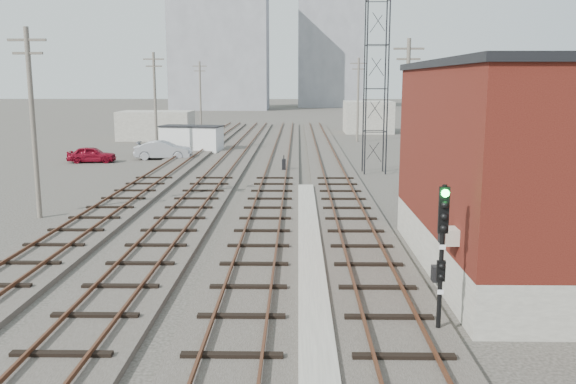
{
  "coord_description": "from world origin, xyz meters",
  "views": [
    {
      "loc": [
        0.03,
        -8.65,
        6.53
      ],
      "look_at": [
        -0.36,
        15.09,
        2.2
      ],
      "focal_mm": 38.0,
      "sensor_mm": 36.0,
      "label": 1
    }
  ],
  "objects_px": {
    "site_trailer": "(192,138)",
    "car_grey": "(162,148)",
    "car_silver": "(163,150)",
    "car_red": "(92,154)",
    "switch_stand": "(284,165)",
    "signal_mast": "(442,249)"
  },
  "relations": [
    {
      "from": "switch_stand",
      "to": "car_red",
      "type": "relative_size",
      "value": 0.3
    },
    {
      "from": "car_grey",
      "to": "car_silver",
      "type": "bearing_deg",
      "value": -171.77
    },
    {
      "from": "site_trailer",
      "to": "car_grey",
      "type": "height_order",
      "value": "site_trailer"
    },
    {
      "from": "car_silver",
      "to": "car_grey",
      "type": "relative_size",
      "value": 1.1
    },
    {
      "from": "signal_mast",
      "to": "site_trailer",
      "type": "xyz_separation_m",
      "value": [
        -13.71,
        42.14,
        -1.11
      ]
    },
    {
      "from": "site_trailer",
      "to": "switch_stand",
      "type": "bearing_deg",
      "value": -45.14
    },
    {
      "from": "switch_stand",
      "to": "car_grey",
      "type": "distance_m",
      "value": 15.33
    },
    {
      "from": "car_silver",
      "to": "signal_mast",
      "type": "bearing_deg",
      "value": -159.34
    },
    {
      "from": "signal_mast",
      "to": "site_trailer",
      "type": "relative_size",
      "value": 0.65
    },
    {
      "from": "car_red",
      "to": "car_grey",
      "type": "xyz_separation_m",
      "value": [
        4.54,
        5.25,
        -0.03
      ]
    },
    {
      "from": "car_red",
      "to": "switch_stand",
      "type": "bearing_deg",
      "value": -113.64
    },
    {
      "from": "car_grey",
      "to": "switch_stand",
      "type": "bearing_deg",
      "value": -139.8
    },
    {
      "from": "switch_stand",
      "to": "site_trailer",
      "type": "relative_size",
      "value": 0.19
    },
    {
      "from": "signal_mast",
      "to": "switch_stand",
      "type": "xyz_separation_m",
      "value": [
        -4.7,
        28.73,
        -1.78
      ]
    },
    {
      "from": "car_red",
      "to": "car_silver",
      "type": "relative_size",
      "value": 0.81
    },
    {
      "from": "car_red",
      "to": "car_silver",
      "type": "bearing_deg",
      "value": -73.39
    },
    {
      "from": "car_silver",
      "to": "car_grey",
      "type": "distance_m",
      "value": 3.19
    },
    {
      "from": "switch_stand",
      "to": "car_red",
      "type": "bearing_deg",
      "value": 157.18
    },
    {
      "from": "switch_stand",
      "to": "car_silver",
      "type": "xyz_separation_m",
      "value": [
        -10.39,
        7.37,
        0.23
      ]
    },
    {
      "from": "site_trailer",
      "to": "car_red",
      "type": "height_order",
      "value": "site_trailer"
    },
    {
      "from": "signal_mast",
      "to": "car_silver",
      "type": "bearing_deg",
      "value": 112.68
    },
    {
      "from": "signal_mast",
      "to": "car_grey",
      "type": "relative_size",
      "value": 0.93
    }
  ]
}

